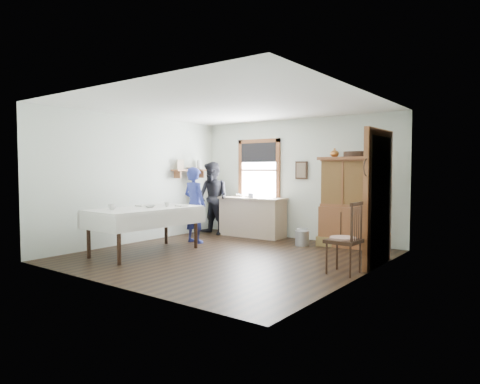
# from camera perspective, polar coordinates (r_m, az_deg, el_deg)

# --- Properties ---
(room) EXTENTS (5.01, 5.01, 2.70)m
(room) POSITION_cam_1_polar(r_m,az_deg,el_deg) (7.69, -1.66, 1.39)
(room) COLOR black
(room) RESTS_ON ground
(window) EXTENTS (1.18, 0.07, 1.48)m
(window) POSITION_cam_1_polar(r_m,az_deg,el_deg) (10.27, 2.54, 3.39)
(window) COLOR white
(window) RESTS_ON room
(doorway) EXTENTS (0.09, 1.14, 2.22)m
(doorway) POSITION_cam_1_polar(r_m,az_deg,el_deg) (7.26, 18.07, -0.34)
(doorway) COLOR #453C31
(doorway) RESTS_ON room
(wall_shelf) EXTENTS (0.24, 1.00, 0.44)m
(wall_shelf) POSITION_cam_1_polar(r_m,az_deg,el_deg) (10.40, -6.63, 3.03)
(wall_shelf) COLOR brown
(wall_shelf) RESTS_ON room
(framed_picture) EXTENTS (0.30, 0.04, 0.40)m
(framed_picture) POSITION_cam_1_polar(r_m,az_deg,el_deg) (9.66, 8.17, 2.89)
(framed_picture) COLOR black
(framed_picture) RESTS_ON room
(rug_beater) EXTENTS (0.01, 0.27, 0.27)m
(rug_beater) POSITION_cam_1_polar(r_m,az_deg,el_deg) (6.74, 16.60, 4.18)
(rug_beater) COLOR black
(rug_beater) RESTS_ON room
(work_counter) EXTENTS (1.62, 0.66, 0.91)m
(work_counter) POSITION_cam_1_polar(r_m,az_deg,el_deg) (10.03, 1.67, -3.34)
(work_counter) COLOR tan
(work_counter) RESTS_ON room
(china_hutch) EXTENTS (1.11, 0.60, 1.82)m
(china_hutch) POSITION_cam_1_polar(r_m,az_deg,el_deg) (8.91, 13.91, -1.31)
(china_hutch) COLOR brown
(china_hutch) RESTS_ON room
(dining_table) EXTENTS (1.20, 2.17, 0.85)m
(dining_table) POSITION_cam_1_polar(r_m,az_deg,el_deg) (8.25, -12.51, -5.02)
(dining_table) COLOR silver
(dining_table) RESTS_ON room
(spindle_chair) EXTENTS (0.52, 0.52, 1.10)m
(spindle_chair) POSITION_cam_1_polar(r_m,az_deg,el_deg) (6.64, 13.64, -5.91)
(spindle_chair) COLOR black
(spindle_chair) RESTS_ON room
(pail) EXTENTS (0.32, 0.32, 0.31)m
(pail) POSITION_cam_1_polar(r_m,az_deg,el_deg) (8.95, 8.28, -6.10)
(pail) COLOR #A3A7AB
(pail) RESTS_ON room
(wicker_basket) EXTENTS (0.37, 0.30, 0.20)m
(wicker_basket) POSITION_cam_1_polar(r_m,az_deg,el_deg) (9.01, 11.27, -6.43)
(wicker_basket) COLOR olive
(wicker_basket) RESTS_ON room
(woman_blue) EXTENTS (0.58, 0.41, 1.50)m
(woman_blue) POSITION_cam_1_polar(r_m,az_deg,el_deg) (9.19, -6.07, -2.11)
(woman_blue) COLOR navy
(woman_blue) RESTS_ON room
(figure_dark) EXTENTS (0.87, 0.72, 1.62)m
(figure_dark) POSITION_cam_1_polar(r_m,az_deg,el_deg) (10.31, -3.65, -1.19)
(figure_dark) COLOR black
(figure_dark) RESTS_ON room
(table_cup_a) EXTENTS (0.14, 0.14, 0.10)m
(table_cup_a) POSITION_cam_1_polar(r_m,az_deg,el_deg) (7.99, -16.69, -1.90)
(table_cup_a) COLOR silver
(table_cup_a) RESTS_ON dining_table
(table_cup_b) EXTENTS (0.13, 0.13, 0.09)m
(table_cup_b) POSITION_cam_1_polar(r_m,az_deg,el_deg) (8.32, -9.71, -1.65)
(table_cup_b) COLOR silver
(table_cup_b) RESTS_ON dining_table
(table_bowl) EXTENTS (0.28, 0.28, 0.05)m
(table_bowl) POSITION_cam_1_polar(r_m,az_deg,el_deg) (8.23, -11.92, -1.87)
(table_bowl) COLOR silver
(table_bowl) RESTS_ON dining_table
(counter_book) EXTENTS (0.24, 0.27, 0.02)m
(counter_book) POSITION_cam_1_polar(r_m,az_deg,el_deg) (10.19, 0.81, -0.60)
(counter_book) COLOR brown
(counter_book) RESTS_ON work_counter
(counter_bowl) EXTENTS (0.24, 0.24, 0.06)m
(counter_bowl) POSITION_cam_1_polar(r_m,az_deg,el_deg) (10.31, -0.01, -0.44)
(counter_bowl) COLOR silver
(counter_bowl) RESTS_ON work_counter
(shelf_bowl) EXTENTS (0.22, 0.22, 0.05)m
(shelf_bowl) POSITION_cam_1_polar(r_m,az_deg,el_deg) (10.41, -6.58, 3.16)
(shelf_bowl) COLOR silver
(shelf_bowl) RESTS_ON wall_shelf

